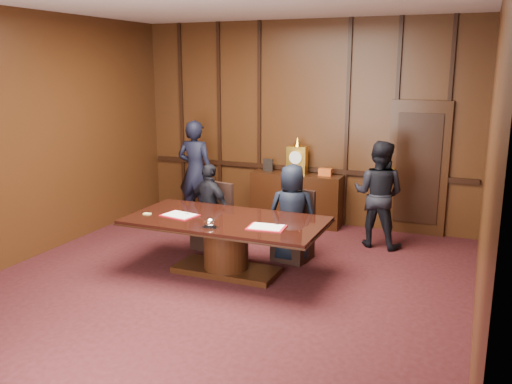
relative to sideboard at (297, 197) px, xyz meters
The scene contains 13 objects.
room 3.36m from the sideboard, 88.80° to the right, with size 7.00×7.04×3.50m.
sideboard is the anchor object (origin of this frame).
conference_table 2.62m from the sideboard, 92.54° to the right, with size 2.62×1.32×0.76m.
folder_left 2.84m from the sideboard, 105.39° to the right, with size 0.51×0.41×0.02m.
folder_right 2.86m from the sideboard, 79.15° to the right, with size 0.49×0.37×0.02m.
inkstand 3.08m from the sideboard, 92.17° to the right, with size 0.20×0.14×0.12m.
notepad 3.09m from the sideboard, 112.91° to the right, with size 0.10×0.07×0.01m, color #D3BC67.
chair_left 1.91m from the sideboard, 113.63° to the right, with size 0.57×0.57×0.99m.
chair_right 1.83m from the sideboard, 72.79° to the right, with size 0.54×0.54×0.99m.
signatory_left 1.98m from the sideboard, 112.89° to the right, with size 0.77×0.32×1.32m, color black.
signatory_right 1.90m from the sideboard, 73.59° to the right, with size 0.69×0.45×1.40m, color black.
witness_left 1.85m from the sideboard, 163.17° to the right, with size 0.66×0.43×1.81m, color black.
witness_right 1.71m from the sideboard, 23.68° to the right, with size 0.80×0.62×1.64m, color black.
Camera 1 is at (2.91, -5.55, 2.73)m, focal length 38.00 mm.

